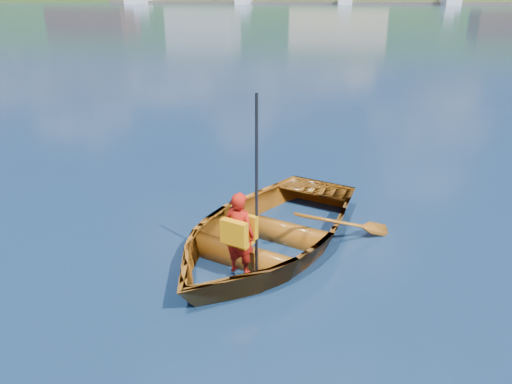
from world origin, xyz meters
TOP-DOWN VIEW (x-y plane):
  - ground at (0.00, 0.00)m, footprint 600.00×600.00m
  - rowboat at (-0.05, 0.34)m, footprint 3.97×4.66m
  - child_paddler at (-0.20, -0.56)m, footprint 0.45×0.42m
  - dock at (6.09, 148.00)m, footprint 160.03×5.25m

SIDE VIEW (x-z plane):
  - ground at x=0.00m, z-range 0.00..0.00m
  - rowboat at x=-0.05m, z-range -0.15..0.67m
  - dock at x=6.09m, z-range 0.00..0.80m
  - child_paddler at x=-0.20m, z-range -0.46..1.77m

